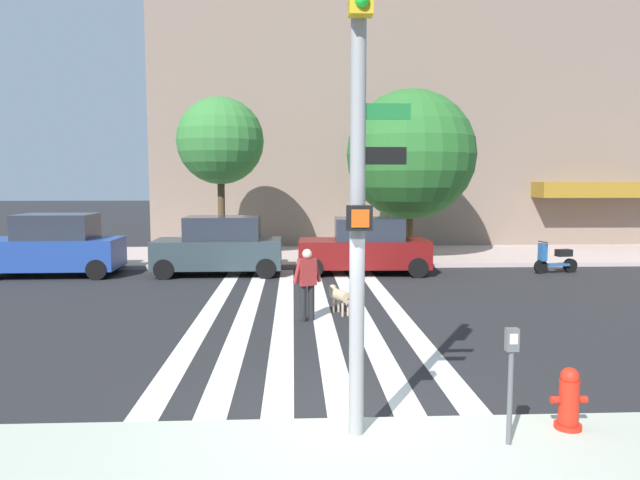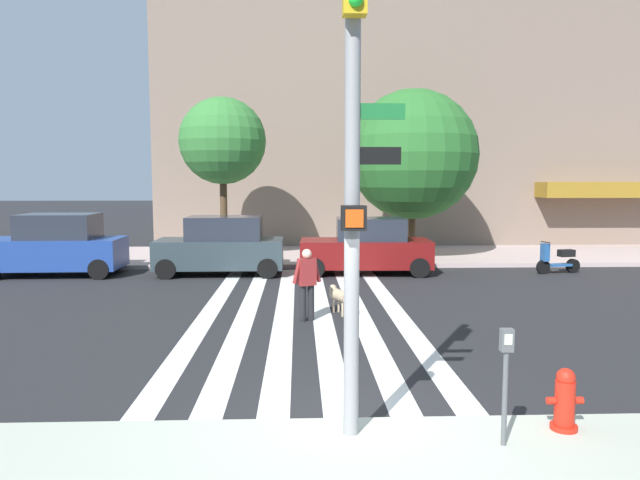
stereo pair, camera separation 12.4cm
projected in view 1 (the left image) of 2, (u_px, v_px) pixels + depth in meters
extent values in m
plane|color=#232326|center=(327.00, 310.00, 14.29)|extent=(160.00, 160.00, 0.00)
cube|color=#B79F9B|center=(313.00, 256.00, 24.07)|extent=(80.00, 6.00, 0.15)
cube|color=silver|center=(210.00, 312.00, 14.16)|extent=(0.45, 13.10, 0.01)
cube|color=silver|center=(247.00, 311.00, 14.20)|extent=(0.45, 13.10, 0.01)
cube|color=silver|center=(284.00, 311.00, 14.24)|extent=(0.45, 13.10, 0.01)
cube|color=silver|center=(321.00, 310.00, 14.28)|extent=(0.45, 13.10, 0.01)
cube|color=silver|center=(358.00, 310.00, 14.32)|extent=(0.45, 13.10, 0.01)
cube|color=silver|center=(394.00, 310.00, 14.37)|extent=(0.45, 13.10, 0.01)
cube|color=olive|center=(596.00, 190.00, 26.79)|extent=(5.59, 1.60, 0.70)
cylinder|color=gray|center=(358.00, 191.00, 6.72)|extent=(0.18, 0.18, 5.80)
cube|color=black|center=(359.00, 218.00, 6.55)|extent=(0.28, 0.18, 0.28)
cube|color=#E54C14|center=(360.00, 218.00, 6.45)|extent=(0.20, 0.01, 0.20)
cube|color=#19662D|center=(384.00, 111.00, 6.64)|extent=(0.60, 0.03, 0.18)
cube|color=black|center=(382.00, 156.00, 6.69)|extent=(0.56, 0.03, 0.20)
cylinder|color=red|center=(568.00, 426.00, 7.14)|extent=(0.32, 0.32, 0.06)
cylinder|color=red|center=(569.00, 402.00, 7.11)|extent=(0.24, 0.24, 0.55)
sphere|color=red|center=(570.00, 377.00, 7.07)|extent=(0.23, 0.23, 0.23)
cylinder|color=red|center=(555.00, 400.00, 7.10)|extent=(0.10, 0.09, 0.09)
cylinder|color=red|center=(583.00, 399.00, 7.11)|extent=(0.10, 0.09, 0.09)
cylinder|color=#515456|center=(510.00, 398.00, 6.66)|extent=(0.06, 0.06, 1.10)
cube|color=#515456|center=(512.00, 340.00, 6.59)|extent=(0.14, 0.10, 0.26)
cube|color=beige|center=(514.00, 339.00, 6.54)|extent=(0.09, 0.01, 0.12)
cube|color=navy|center=(53.00, 254.00, 19.42)|extent=(4.39, 2.02, 1.00)
cube|color=#232833|center=(57.00, 226.00, 19.34)|extent=(2.41, 1.75, 0.82)
cylinder|color=black|center=(13.00, 263.00, 20.24)|extent=(0.66, 0.23, 0.66)
cylinder|color=black|center=(97.00, 270.00, 18.69)|extent=(0.66, 0.23, 0.66)
cylinder|color=black|center=(113.00, 262.00, 20.45)|extent=(0.66, 0.23, 0.66)
cube|color=#2B383E|center=(218.00, 253.00, 19.67)|extent=(4.24, 1.94, 0.95)
cube|color=#232833|center=(223.00, 228.00, 19.60)|extent=(2.46, 1.70, 0.77)
cylinder|color=black|center=(164.00, 269.00, 18.76)|extent=(0.66, 0.22, 0.66)
cylinder|color=black|center=(175.00, 262.00, 20.50)|extent=(0.66, 0.22, 0.66)
cylinder|color=black|center=(266.00, 268.00, 18.92)|extent=(0.66, 0.22, 0.66)
cylinder|color=black|center=(268.00, 261.00, 20.67)|extent=(0.66, 0.22, 0.66)
cube|color=maroon|center=(363.00, 253.00, 19.90)|extent=(4.45, 2.05, 0.91)
cube|color=#232833|center=(369.00, 229.00, 19.82)|extent=(2.34, 1.75, 0.75)
cylinder|color=black|center=(313.00, 268.00, 19.07)|extent=(0.67, 0.24, 0.66)
cylinder|color=black|center=(313.00, 261.00, 20.79)|extent=(0.67, 0.24, 0.66)
cylinder|color=black|center=(418.00, 268.00, 19.09)|extent=(0.67, 0.24, 0.66)
cylinder|color=black|center=(409.00, 260.00, 20.81)|extent=(0.67, 0.24, 0.66)
cylinder|color=black|center=(541.00, 267.00, 19.93)|extent=(0.49, 0.19, 0.48)
cylinder|color=black|center=(570.00, 266.00, 20.20)|extent=(0.50, 0.23, 0.48)
cube|color=#245594|center=(557.00, 265.00, 20.07)|extent=(0.85, 0.47, 0.08)
cube|color=black|center=(564.00, 253.00, 20.09)|extent=(0.57, 0.39, 0.24)
cube|color=#245594|center=(543.00, 252.00, 19.89)|extent=(0.25, 0.31, 0.60)
cylinder|color=black|center=(543.00, 242.00, 19.85)|extent=(0.13, 0.50, 0.04)
cylinder|color=#4C3823|center=(222.00, 212.00, 22.71)|extent=(0.28, 0.28, 3.62)
sphere|color=#337533|center=(220.00, 141.00, 22.43)|extent=(3.34, 3.34, 3.34)
cylinder|color=#4C3823|center=(410.00, 224.00, 22.95)|extent=(0.27, 0.27, 2.64)
sphere|color=#286628|center=(411.00, 155.00, 22.68)|extent=(5.02, 5.02, 5.02)
cylinder|color=black|center=(303.00, 303.00, 13.16)|extent=(0.20, 0.20, 0.82)
cylinder|color=black|center=(311.00, 303.00, 13.25)|extent=(0.20, 0.20, 0.82)
cube|color=maroon|center=(307.00, 272.00, 13.13)|extent=(0.44, 0.37, 0.60)
cylinder|color=maroon|center=(297.00, 271.00, 13.02)|extent=(0.24, 0.17, 0.57)
cylinder|color=maroon|center=(317.00, 270.00, 13.23)|extent=(0.24, 0.17, 0.57)
sphere|color=beige|center=(307.00, 254.00, 13.09)|extent=(0.29, 0.29, 0.22)
cylinder|color=tan|center=(341.00, 296.00, 13.85)|extent=(0.50, 0.72, 0.26)
sphere|color=tan|center=(333.00, 289.00, 14.21)|extent=(0.26, 0.26, 0.20)
cylinder|color=tan|center=(349.00, 297.00, 13.45)|extent=(0.13, 0.23, 0.16)
cylinder|color=tan|center=(333.00, 306.00, 14.06)|extent=(0.07, 0.07, 0.32)
cylinder|color=tan|center=(339.00, 305.00, 14.12)|extent=(0.07, 0.07, 0.32)
cylinder|color=tan|center=(343.00, 310.00, 13.64)|extent=(0.07, 0.07, 0.32)
cylinder|color=tan|center=(348.00, 309.00, 13.70)|extent=(0.07, 0.07, 0.32)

